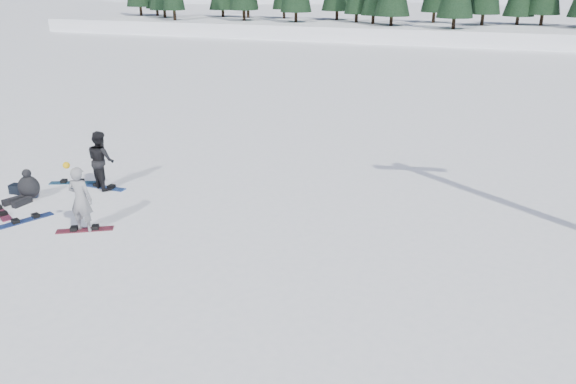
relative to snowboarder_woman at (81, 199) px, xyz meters
The scene contains 11 objects.
ground 0.99m from the snowboarder_woman, 39.04° to the right, with size 420.00×420.00×0.00m, color white.
alpine_backdrop 189.87m from the snowboarder_woman, 93.47° to the left, with size 412.50×227.00×53.20m.
snowboarder_woman is the anchor object (origin of this frame).
snowboarder_man 3.34m from the snowboarder_woman, 118.88° to the left, with size 0.93×0.72×1.90m, color black.
seated_rider 3.46m from the snowboarder_woman, 158.03° to the left, with size 0.80×1.20×0.96m.
gear_bag 4.23m from the snowboarder_woman, 158.30° to the left, with size 0.45×0.30×0.30m, color black.
snowboard_woman 0.91m from the snowboarder_woman, 30.96° to the left, with size 1.50×0.28×0.03m, color maroon.
snowboard_man 3.46m from the snowboarder_woman, 118.88° to the left, with size 1.50×0.28×0.03m, color #1C449A.
snowboard_loose_b 3.24m from the snowboarder_woman, behind, with size 1.50×0.28×0.03m, color maroon.
snowboard_loose_c 4.20m from the snowboarder_woman, 134.81° to the left, with size 1.50×0.28×0.03m, color #175682.
snowboard_loose_a 2.19m from the snowboarder_woman, behind, with size 1.50×0.28×0.03m, color navy.
Camera 1 is at (9.79, -10.80, 6.44)m, focal length 35.00 mm.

